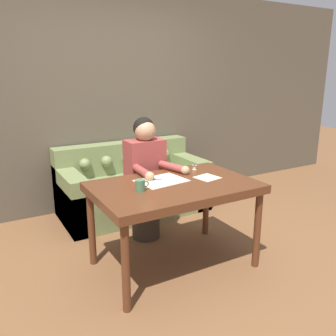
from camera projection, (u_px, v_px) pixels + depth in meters
name	position (u px, v px, depth m)	size (l,w,h in m)	color
ground_plane	(179.00, 266.00, 3.09)	(16.00, 16.00, 0.00)	brown
wall_back	(102.00, 100.00, 4.23)	(8.00, 0.06, 2.60)	brown
dining_table	(174.00, 192.00, 2.93)	(1.32, 0.86, 0.74)	#562D19
couch	(132.00, 187.00, 4.23)	(1.68, 0.83, 0.80)	olive
person	(146.00, 179.00, 3.46)	(0.44, 0.61, 1.22)	#33281E
pattern_paper_main	(162.00, 181.00, 2.99)	(0.43, 0.35, 0.00)	beige
pattern_paper_offcut	(207.00, 178.00, 3.07)	(0.22, 0.21, 0.00)	beige
scissors	(159.00, 180.00, 3.01)	(0.19, 0.16, 0.01)	silver
mug	(140.00, 185.00, 2.73)	(0.11, 0.08, 0.09)	#47704C
thread_spool	(194.00, 167.00, 3.32)	(0.04, 0.04, 0.05)	beige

